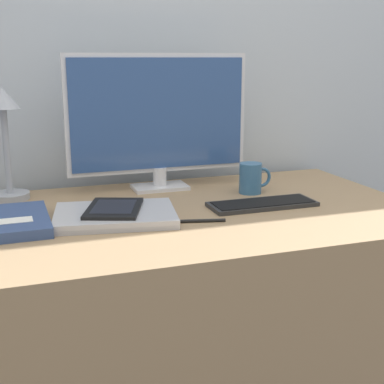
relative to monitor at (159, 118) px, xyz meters
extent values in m
cube|color=#B2BCC6|center=(0.05, 0.19, 0.26)|extent=(3.60, 0.05, 2.40)
cube|color=#997A56|center=(0.05, -0.28, -0.59)|extent=(1.23, 0.78, 0.71)
cube|color=silver|center=(0.00, 0.00, -0.23)|extent=(0.18, 0.11, 0.01)
cylinder|color=silver|center=(0.00, 0.00, -0.19)|extent=(0.04, 0.04, 0.06)
cube|color=silver|center=(0.00, 0.00, 0.01)|extent=(0.60, 0.01, 0.38)
cube|color=#2D4C84|center=(0.00, -0.01, 0.01)|extent=(0.57, 0.01, 0.35)
cube|color=#282828|center=(0.23, -0.31, -0.23)|extent=(0.32, 0.12, 0.01)
cube|color=black|center=(0.23, -0.31, -0.22)|extent=(0.29, 0.09, 0.00)
cube|color=#A3A3A8|center=(-0.21, -0.30, -0.23)|extent=(0.35, 0.28, 0.01)
cube|color=#B2B2B7|center=(-0.21, -0.30, -0.21)|extent=(0.35, 0.28, 0.01)
cube|color=black|center=(-0.21, -0.29, -0.20)|extent=(0.20, 0.23, 0.01)
cube|color=black|center=(-0.21, -0.29, -0.20)|extent=(0.15, 0.17, 0.00)
cylinder|color=#999EA8|center=(-0.47, 0.02, -0.22)|extent=(0.12, 0.12, 0.02)
cylinder|color=#999EA8|center=(-0.47, 0.02, -0.08)|extent=(0.02, 0.02, 0.26)
cone|color=#999EA8|center=(-0.47, 0.02, 0.08)|extent=(0.10, 0.10, 0.06)
cube|color=#334775|center=(-0.47, -0.27, -0.22)|extent=(0.19, 0.28, 0.03)
cube|color=silver|center=(-0.47, -0.31, -0.21)|extent=(0.10, 0.05, 0.00)
cylinder|color=#336089|center=(0.26, -0.15, -0.18)|extent=(0.07, 0.07, 0.10)
torus|color=#336089|center=(0.30, -0.15, -0.18)|extent=(0.06, 0.01, 0.06)
cylinder|color=black|center=(0.00, -0.40, -0.23)|extent=(0.14, 0.04, 0.01)
camera|label=1|loc=(-0.46, -1.67, 0.19)|focal=50.00mm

